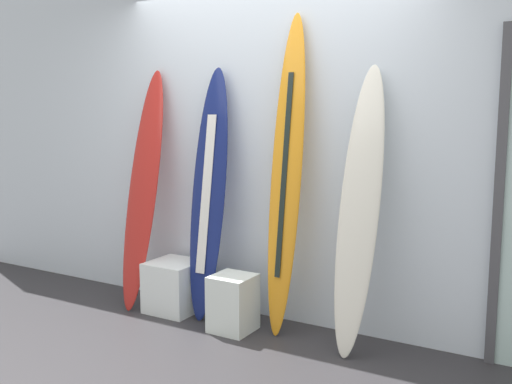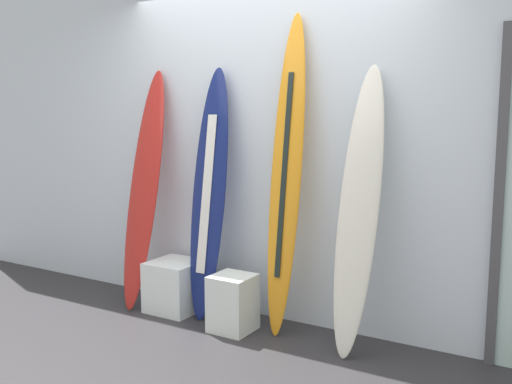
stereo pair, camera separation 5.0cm
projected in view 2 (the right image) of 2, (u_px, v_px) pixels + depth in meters
name	position (u px, v px, depth m)	size (l,w,h in m)	color
ground	(169.00, 378.00, 3.51)	(8.00, 8.00, 0.04)	#2C2A2D
wall_back	(274.00, 137.00, 4.42)	(7.20, 0.20, 2.80)	silver
surfboard_crimson	(144.00, 190.00, 4.68)	(0.29, 0.51, 1.94)	#B1231E
surfboard_navy	(209.00, 195.00, 4.41)	(0.30, 0.38, 1.93)	navy
surfboard_sunset	(286.00, 177.00, 4.07)	(0.24, 0.36, 2.29)	orange
surfboard_ivory	(359.00, 212.00, 3.76)	(0.30, 0.46, 1.91)	silver
display_block_left	(233.00, 303.00, 4.20)	(0.29, 0.29, 0.41)	silver
display_block_center	(175.00, 286.00, 4.63)	(0.39, 0.39, 0.40)	white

